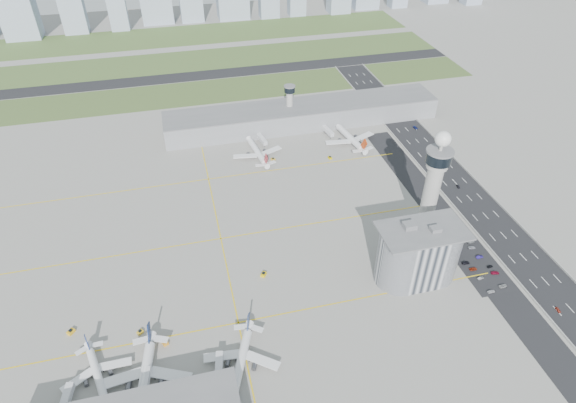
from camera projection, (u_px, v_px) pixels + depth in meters
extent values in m
plane|color=#9B9890|center=(304.00, 263.00, 253.28)|extent=(1000.00, 1000.00, 0.00)
cube|color=#3D5528|center=(214.00, 91.00, 422.64)|extent=(480.00, 50.00, 0.08)
cube|color=#415B2B|center=(204.00, 60.00, 480.39)|extent=(480.00, 60.00, 0.08)
cube|color=#475E2C|center=(197.00, 34.00, 541.99)|extent=(480.00, 70.00, 0.08)
cube|color=black|center=(209.00, 75.00, 451.12)|extent=(480.00, 22.00, 0.10)
cube|color=black|center=(497.00, 229.00, 275.41)|extent=(28.00, 500.00, 0.10)
cube|color=#9E9E99|center=(476.00, 232.00, 272.38)|extent=(0.60, 500.00, 1.20)
cube|color=#9E9E99|center=(519.00, 224.00, 277.77)|extent=(0.60, 500.00, 1.20)
cube|color=black|center=(467.00, 247.00, 262.90)|extent=(18.00, 260.00, 0.08)
cube|color=black|center=(476.00, 263.00, 253.27)|extent=(20.00, 44.00, 0.10)
cube|color=yellow|center=(238.00, 323.00, 222.47)|extent=(260.00, 0.60, 0.01)
cube|color=yellow|center=(221.00, 239.00, 268.67)|extent=(260.00, 0.60, 0.01)
cube|color=yellow|center=(208.00, 179.00, 314.87)|extent=(260.00, 0.60, 0.01)
cube|color=yellow|center=(221.00, 239.00, 268.67)|extent=(0.60, 260.00, 0.01)
cylinder|color=#ADAAA5|center=(430.00, 198.00, 258.71)|extent=(8.40, 8.40, 48.00)
cylinder|color=#ADAAA5|center=(437.00, 164.00, 245.33)|extent=(11.00, 11.00, 4.00)
cylinder|color=black|center=(439.00, 157.00, 242.90)|extent=(13.00, 13.00, 6.00)
cylinder|color=slate|center=(440.00, 151.00, 240.77)|extent=(14.00, 14.00, 1.00)
cylinder|color=#ADAAA5|center=(441.00, 147.00, 239.25)|extent=(1.60, 1.60, 5.00)
sphere|color=white|center=(443.00, 139.00, 236.51)|extent=(8.00, 8.00, 8.00)
cylinder|color=#ADAAA5|center=(290.00, 108.00, 366.04)|extent=(5.00, 5.00, 28.00)
cylinder|color=black|center=(290.00, 89.00, 356.91)|extent=(8.00, 8.00, 4.00)
cylinder|color=slate|center=(290.00, 86.00, 355.39)|extent=(8.60, 8.60, 0.80)
cube|color=#B2B2B7|center=(418.00, 254.00, 237.24)|extent=(18.00, 24.00, 30.00)
cylinder|color=#B2B2B7|center=(401.00, 257.00, 235.50)|extent=(24.00, 24.00, 30.00)
cylinder|color=#B2B2B7|center=(435.00, 251.00, 238.97)|extent=(24.00, 24.00, 30.00)
cube|color=slate|center=(423.00, 230.00, 227.87)|extent=(42.00, 24.00, 0.80)
cube|color=slate|center=(410.00, 226.00, 228.05)|extent=(6.00, 5.00, 3.00)
cube|color=slate|center=(436.00, 229.00, 226.50)|extent=(5.00, 4.00, 2.40)
cube|color=gray|center=(303.00, 115.00, 370.38)|extent=(210.00, 32.00, 15.00)
cube|color=slate|center=(303.00, 106.00, 365.57)|extent=(210.00, 32.00, 0.80)
imported|color=silver|center=(491.00, 291.00, 236.80)|extent=(3.86, 1.61, 1.31)
imported|color=gray|center=(481.00, 278.00, 244.10)|extent=(3.48, 1.60, 1.10)
imported|color=maroon|center=(473.00, 269.00, 249.17)|extent=(4.04, 1.87, 1.12)
imported|color=black|center=(466.00, 263.00, 252.68)|extent=(4.29, 1.80, 1.24)
imported|color=navy|center=(458.00, 252.00, 259.28)|extent=(3.82, 1.89, 1.25)
imported|color=white|center=(455.00, 245.00, 263.47)|extent=(3.93, 1.85, 1.25)
imported|color=#A5A6A6|center=(503.00, 286.00, 239.70)|extent=(4.47, 2.36, 1.20)
imported|color=maroon|center=(495.00, 273.00, 246.93)|extent=(4.47, 2.32, 1.24)
imported|color=black|center=(490.00, 266.00, 250.65)|extent=(3.36, 1.73, 1.09)
imported|color=navy|center=(480.00, 257.00, 256.16)|extent=(4.13, 1.84, 1.32)
imported|color=#B1B2BE|center=(472.00, 248.00, 262.06)|extent=(4.07, 2.19, 1.09)
imported|color=gray|center=(471.00, 242.00, 265.68)|extent=(4.30, 1.87, 1.23)
imported|color=#9C3222|center=(558.00, 310.00, 227.73)|extent=(1.62, 3.40, 1.12)
imported|color=black|center=(458.00, 187.00, 307.31)|extent=(1.66, 3.64, 1.16)
imported|color=navy|center=(415.00, 128.00, 368.88)|extent=(2.59, 4.81, 1.28)
imported|color=#9DA0A2|center=(371.00, 97.00, 411.14)|extent=(2.19, 4.07, 1.32)
cube|color=#9EADC1|center=(17.00, 9.00, 515.21)|extent=(35.81, 28.65, 60.36)
cube|color=#9EADC1|center=(70.00, 2.00, 527.14)|extent=(25.49, 20.39, 66.89)
cube|color=#9EADC1|center=(117.00, 9.00, 541.52)|extent=(20.04, 16.03, 45.20)
cube|color=#9EADC1|center=(269.00, 5.00, 585.18)|extent=(23.01, 18.41, 27.75)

